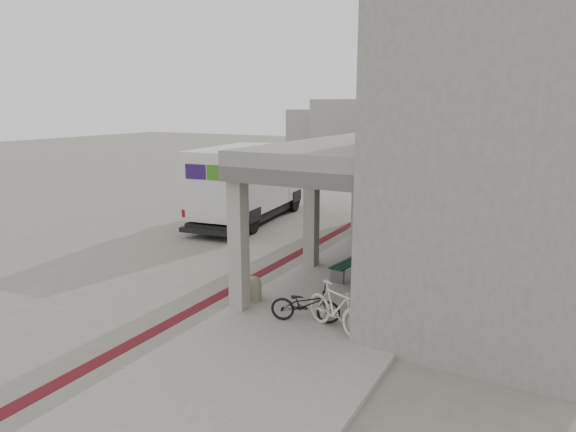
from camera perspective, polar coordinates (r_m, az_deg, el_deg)
The scene contains 14 objects.
ground at distance 16.81m, azimuth -4.67°, elevation -5.19°, with size 120.00×120.00×0.00m, color slate.
bike_lane_stripe at distance 17.99m, azimuth 1.50°, elevation -3.96°, with size 0.35×40.00×0.01m, color #551118.
sidewalk at distance 15.08m, azimuth 8.26°, elevation -7.12°, with size 4.40×28.00×0.12m, color gray.
transit_building at distance 18.07m, azimuth 22.19°, elevation 6.19°, with size 7.60×17.00×7.00m.
distant_backdrop at distance 50.69m, azimuth 15.40°, elevation 9.24°, with size 28.00×10.00×6.50m.
tree_left at distance 43.68m, azimuth 10.20°, elevation 9.68°, with size 3.20×3.20×4.80m.
tree_mid at distance 43.96m, azimuth 19.84°, elevation 9.17°, with size 3.20×3.20×4.80m.
fedex_truck at distance 22.44m, azimuth -4.31°, elevation 3.87°, with size 3.30×7.98×3.31m.
bench at distance 15.21m, azimuth 7.10°, elevation -5.38°, with size 0.67×1.98×0.46m.
bollard_near at distance 13.32m, azimuth -3.86°, elevation -7.97°, with size 0.42×0.42×0.62m.
bollard_far at distance 17.54m, azimuth 12.14°, elevation -3.18°, with size 0.43×0.43×0.64m.
utility_cabinet at distance 17.02m, azimuth 12.12°, elevation -2.97°, with size 0.47×0.62×1.04m, color gray.
bicycle_black at distance 11.97m, azimuth 1.94°, elevation -9.78°, with size 0.56×1.61×0.85m, color black.
bicycle_cream at distance 11.49m, azimuth 5.35°, elevation -10.12°, with size 0.52×1.83×1.10m, color silver.
Camera 1 is at (8.84, -13.39, 5.04)m, focal length 32.00 mm.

